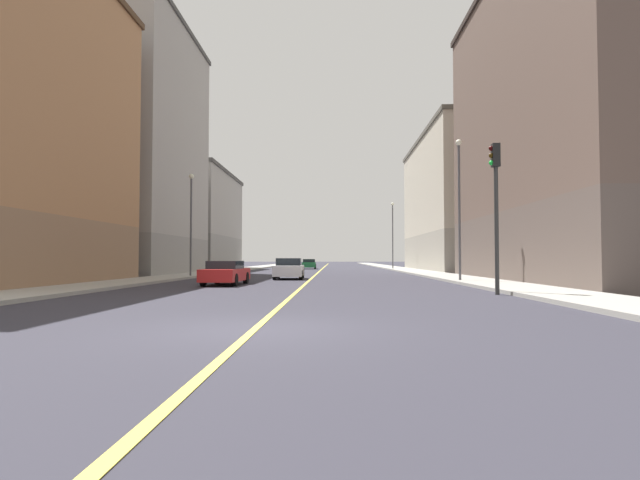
{
  "coord_description": "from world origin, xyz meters",
  "views": [
    {
      "loc": [
        1.54,
        -9.82,
        1.38
      ],
      "look_at": [
        0.03,
        44.62,
        3.38
      ],
      "focal_mm": 28.2,
      "sensor_mm": 36.0,
      "label": 1
    }
  ],
  "objects_px": {
    "building_left_mid": "(466,204)",
    "street_lamp_right_near": "(191,214)",
    "building_left_near": "(587,120)",
    "building_right_midblock": "(127,149)",
    "traffic_light_left_near": "(496,196)",
    "building_right_distant": "(187,221)",
    "street_lamp_left_near": "(459,196)",
    "car_green": "(309,264)",
    "car_red": "(226,273)",
    "street_lamp_left_far": "(393,229)",
    "car_white": "(289,269)"
  },
  "relations": [
    {
      "from": "building_right_midblock",
      "to": "car_green",
      "type": "xyz_separation_m",
      "value": [
        14.81,
        22.85,
        -10.25
      ]
    },
    {
      "from": "building_left_mid",
      "to": "street_lamp_right_near",
      "type": "xyz_separation_m",
      "value": [
        -25.29,
        -21.6,
        -3.01
      ]
    },
    {
      "from": "building_right_distant",
      "to": "traffic_light_left_near",
      "type": "distance_m",
      "value": 48.26
    },
    {
      "from": "traffic_light_left_near",
      "to": "street_lamp_left_near",
      "type": "relative_size",
      "value": 0.71
    },
    {
      "from": "car_red",
      "to": "traffic_light_left_near",
      "type": "bearing_deg",
      "value": -29.65
    },
    {
      "from": "building_right_midblock",
      "to": "street_lamp_left_far",
      "type": "distance_m",
      "value": 32.01
    },
    {
      "from": "building_right_midblock",
      "to": "traffic_light_left_near",
      "type": "relative_size",
      "value": 3.76
    },
    {
      "from": "building_right_distant",
      "to": "street_lamp_left_near",
      "type": "bearing_deg",
      "value": -51.69
    },
    {
      "from": "building_left_mid",
      "to": "car_red",
      "type": "relative_size",
      "value": 5.72
    },
    {
      "from": "building_left_near",
      "to": "traffic_light_left_near",
      "type": "relative_size",
      "value": 3.91
    },
    {
      "from": "building_left_near",
      "to": "building_right_midblock",
      "type": "distance_m",
      "value": 35.61
    },
    {
      "from": "car_green",
      "to": "car_red",
      "type": "bearing_deg",
      "value": -93.43
    },
    {
      "from": "street_lamp_left_far",
      "to": "street_lamp_left_near",
      "type": "bearing_deg",
      "value": -90.0
    },
    {
      "from": "building_right_midblock",
      "to": "street_lamp_left_far",
      "type": "relative_size",
      "value": 2.69
    },
    {
      "from": "car_red",
      "to": "car_green",
      "type": "relative_size",
      "value": 0.96
    },
    {
      "from": "building_right_midblock",
      "to": "street_lamp_left_near",
      "type": "xyz_separation_m",
      "value": [
        25.29,
        -14.03,
        -5.91
      ]
    },
    {
      "from": "building_right_midblock",
      "to": "street_lamp_left_near",
      "type": "bearing_deg",
      "value": -29.01
    },
    {
      "from": "street_lamp_right_near",
      "to": "street_lamp_left_far",
      "type": "height_order",
      "value": "street_lamp_left_far"
    },
    {
      "from": "building_left_near",
      "to": "building_left_mid",
      "type": "relative_size",
      "value": 0.89
    },
    {
      "from": "building_left_near",
      "to": "car_red",
      "type": "relative_size",
      "value": 5.1
    },
    {
      "from": "car_green",
      "to": "street_lamp_left_far",
      "type": "bearing_deg",
      "value": -21.52
    },
    {
      "from": "building_right_distant",
      "to": "street_lamp_left_far",
      "type": "bearing_deg",
      "value": 1.67
    },
    {
      "from": "traffic_light_left_near",
      "to": "building_right_midblock",
      "type": "bearing_deg",
      "value": 135.72
    },
    {
      "from": "car_white",
      "to": "street_lamp_left_near",
      "type": "bearing_deg",
      "value": -24.28
    },
    {
      "from": "building_right_distant",
      "to": "street_lamp_left_near",
      "type": "distance_m",
      "value": 40.8
    },
    {
      "from": "building_left_near",
      "to": "building_right_midblock",
      "type": "relative_size",
      "value": 1.04
    },
    {
      "from": "building_right_midblock",
      "to": "building_left_mid",
      "type": "bearing_deg",
      "value": 23.52
    },
    {
      "from": "traffic_light_left_near",
      "to": "street_lamp_left_near",
      "type": "distance_m",
      "value": 9.77
    },
    {
      "from": "building_left_mid",
      "to": "street_lamp_right_near",
      "type": "distance_m",
      "value": 33.39
    },
    {
      "from": "building_left_near",
      "to": "street_lamp_left_near",
      "type": "height_order",
      "value": "building_left_near"
    },
    {
      "from": "building_left_mid",
      "to": "building_left_near",
      "type": "bearing_deg",
      "value": -90.0
    },
    {
      "from": "street_lamp_left_near",
      "to": "street_lamp_right_near",
      "type": "xyz_separation_m",
      "value": [
        -17.51,
        6.82,
        -0.4
      ]
    },
    {
      "from": "car_red",
      "to": "car_white",
      "type": "xyz_separation_m",
      "value": [
        2.64,
        7.51,
        0.05
      ]
    },
    {
      "from": "traffic_light_left_near",
      "to": "street_lamp_left_near",
      "type": "bearing_deg",
      "value": 83.98
    },
    {
      "from": "car_white",
      "to": "building_right_midblock",
      "type": "bearing_deg",
      "value": 148.0
    },
    {
      "from": "traffic_light_left_near",
      "to": "street_lamp_right_near",
      "type": "height_order",
      "value": "street_lamp_right_near"
    },
    {
      "from": "building_right_midblock",
      "to": "building_left_near",
      "type": "bearing_deg",
      "value": -21.69
    },
    {
      "from": "building_left_near",
      "to": "building_left_mid",
      "type": "xyz_separation_m",
      "value": [
        0.0,
        27.54,
        -1.99
      ]
    },
    {
      "from": "traffic_light_left_near",
      "to": "street_lamp_left_near",
      "type": "xyz_separation_m",
      "value": [
        1.02,
        9.64,
        1.22
      ]
    },
    {
      "from": "street_lamp_left_near",
      "to": "building_right_distant",
      "type": "bearing_deg",
      "value": 128.31
    },
    {
      "from": "building_left_near",
      "to": "street_lamp_right_near",
      "type": "xyz_separation_m",
      "value": [
        -25.29,
        5.94,
        -5.01
      ]
    },
    {
      "from": "building_left_mid",
      "to": "building_right_distant",
      "type": "height_order",
      "value": "building_left_mid"
    },
    {
      "from": "car_green",
      "to": "traffic_light_left_near",
      "type": "bearing_deg",
      "value": -78.51
    },
    {
      "from": "traffic_light_left_near",
      "to": "car_red",
      "type": "distance_m",
      "value": 13.98
    },
    {
      "from": "building_left_near",
      "to": "car_white",
      "type": "bearing_deg",
      "value": 168.28
    },
    {
      "from": "building_right_distant",
      "to": "street_lamp_left_far",
      "type": "distance_m",
      "value": 25.32
    },
    {
      "from": "car_green",
      "to": "building_left_mid",
      "type": "bearing_deg",
      "value": -24.86
    },
    {
      "from": "building_left_mid",
      "to": "car_green",
      "type": "height_order",
      "value": "building_left_mid"
    },
    {
      "from": "traffic_light_left_near",
      "to": "street_lamp_left_near",
      "type": "height_order",
      "value": "street_lamp_left_near"
    },
    {
      "from": "building_right_midblock",
      "to": "traffic_light_left_near",
      "type": "xyz_separation_m",
      "value": [
        24.27,
        -23.67,
        -7.13
      ]
    }
  ]
}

